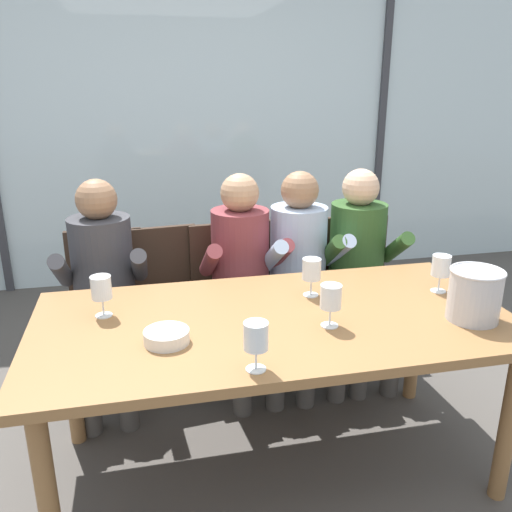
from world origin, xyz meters
TOP-DOWN VIEW (x-y plane):
  - ground at (0.00, 1.00)m, footprint 14.00×14.00m
  - window_glass_panel at (0.00, 2.54)m, footprint 7.16×0.03m
  - window_mullion_right at (1.61, 2.52)m, footprint 0.06×0.06m
  - hillside_vineyard at (0.00, 6.87)m, footprint 13.16×2.40m
  - dining_table at (0.00, 0.00)m, footprint 1.96×0.96m
  - chair_near_curtain at (-0.73, 0.92)m, footprint 0.45×0.45m
  - chair_left_of_center at (-0.41, 0.91)m, footprint 0.48×0.48m
  - chair_center at (-0.03, 0.91)m, footprint 0.47×0.47m
  - chair_right_of_center at (0.36, 0.92)m, footprint 0.48×0.48m
  - chair_near_window_right at (0.76, 0.90)m, footprint 0.45×0.45m
  - person_charcoal_jacket at (-0.72, 0.75)m, footprint 0.46×0.61m
  - person_maroon_top at (0.02, 0.75)m, footprint 0.47×0.62m
  - person_pale_blue_shirt at (0.36, 0.75)m, footprint 0.48×0.62m
  - person_olive_shirt at (0.71, 0.75)m, footprint 0.48×0.62m
  - ice_bucket_primary at (0.78, -0.19)m, footprint 0.21×0.21m
  - tasting_bowl at (-0.45, -0.13)m, footprint 0.17×0.17m
  - wine_glass_by_left_taster at (0.81, 0.10)m, footprint 0.08×0.08m
  - wine_glass_near_bucket at (0.22, 0.19)m, footprint 0.08×0.08m
  - wine_glass_center_pour at (-0.16, -0.39)m, footprint 0.08×0.08m
  - wine_glass_by_right_taster at (0.19, -0.13)m, footprint 0.08×0.08m
  - wine_glass_spare_empty at (-0.69, 0.17)m, footprint 0.08×0.08m

SIDE VIEW (x-z plane):
  - ground at x=0.00m, z-range 0.00..0.00m
  - chair_near_curtain at x=-0.73m, z-range 0.07..0.95m
  - chair_left_of_center at x=-0.41m, z-range 0.07..0.95m
  - chair_center at x=-0.03m, z-range 0.07..0.95m
  - chair_right_of_center at x=0.36m, z-range 0.07..0.95m
  - chair_near_window_right at x=0.76m, z-range 0.07..0.95m
  - dining_table at x=0.00m, z-range 0.29..1.04m
  - person_charcoal_jacket at x=-0.72m, z-range 0.09..1.28m
  - person_maroon_top at x=0.02m, z-range 0.09..1.28m
  - person_pale_blue_shirt at x=0.36m, z-range 0.09..1.28m
  - person_olive_shirt at x=0.71m, z-range 0.09..1.28m
  - tasting_bowl at x=-0.45m, z-range 0.74..0.79m
  - ice_bucket_primary at x=0.78m, z-range 0.75..0.96m
  - wine_glass_by_left_taster at x=0.81m, z-range 0.77..0.95m
  - wine_glass_by_right_taster at x=0.19m, z-range 0.77..0.95m
  - wine_glass_spare_empty at x=-0.69m, z-range 0.77..0.95m
  - wine_glass_near_bucket at x=0.22m, z-range 0.78..0.95m
  - wine_glass_center_pour at x=-0.16m, z-range 0.78..0.95m
  - hillside_vineyard at x=0.00m, z-range 0.00..2.07m
  - window_glass_panel at x=0.00m, z-range 0.00..2.60m
  - window_mullion_right at x=1.61m, z-range 0.00..2.60m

